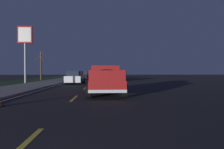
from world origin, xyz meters
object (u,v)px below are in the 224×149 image
object	(u,v)px
pickup_truck	(105,79)
sedan_green	(104,76)
sedan_red	(102,75)
sedan_white	(75,77)
sedan_black	(84,75)
bare_tree_far	(41,65)
gas_price_sign	(25,40)

from	to	relation	value
pickup_truck	sedan_green	distance (m)	16.49
pickup_truck	sedan_red	bearing A→B (deg)	0.55
sedan_green	sedan_white	world-z (taller)	same
sedan_black	bare_tree_far	bearing A→B (deg)	102.47
sedan_black	sedan_white	size ratio (longest dim) A/B	1.01
sedan_green	gas_price_sign	world-z (taller)	gas_price_sign
sedan_black	gas_price_sign	bearing A→B (deg)	147.50
pickup_truck	gas_price_sign	size ratio (longest dim) A/B	0.74
gas_price_sign	sedan_black	bearing A→B (deg)	-32.50
sedan_red	sedan_green	world-z (taller)	same
sedan_black	sedan_green	size ratio (longest dim) A/B	1.00
sedan_red	gas_price_sign	xyz separation A→B (m)	(-10.82, 10.07, 4.80)
sedan_black	sedan_white	xyz separation A→B (m)	(-13.02, -0.25, 0.00)
sedan_black	bare_tree_far	xyz separation A→B (m)	(-1.60, 7.25, 1.86)
sedan_white	bare_tree_far	bearing A→B (deg)	33.30
pickup_truck	gas_price_sign	world-z (taller)	gas_price_sign
sedan_green	gas_price_sign	bearing A→B (deg)	106.72
pickup_truck	bare_tree_far	world-z (taller)	bare_tree_far
gas_price_sign	bare_tree_far	xyz separation A→B (m)	(8.73, 0.67, -2.93)
sedan_black	sedan_green	world-z (taller)	same
pickup_truck	gas_price_sign	bearing A→B (deg)	37.63
pickup_truck	sedan_black	world-z (taller)	pickup_truck
pickup_truck	sedan_black	bearing A→B (deg)	8.93
sedan_green	pickup_truck	bearing A→B (deg)	179.72
sedan_white	gas_price_sign	world-z (taller)	gas_price_sign
pickup_truck	bare_tree_far	bearing A→B (deg)	26.41
gas_price_sign	bare_tree_far	bearing A→B (deg)	4.39
sedan_red	bare_tree_far	world-z (taller)	bare_tree_far
sedan_green	bare_tree_far	size ratio (longest dim) A/B	0.87
pickup_truck	gas_price_sign	distance (m)	17.50
sedan_black	sedan_red	bearing A→B (deg)	-82.04
sedan_black	sedan_red	distance (m)	3.52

